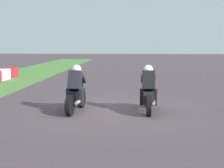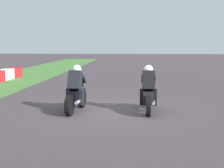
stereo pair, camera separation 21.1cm
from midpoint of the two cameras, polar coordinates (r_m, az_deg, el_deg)
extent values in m
plane|color=#473B41|center=(11.24, -0.40, -4.41)|extent=(120.00, 120.00, 0.00)
cube|color=white|center=(21.38, -18.38, 1.48)|extent=(1.44, 0.60, 0.64)
cube|color=red|center=(22.75, -17.03, 1.83)|extent=(1.44, 0.60, 0.64)
cylinder|color=black|center=(11.66, 5.50, -2.43)|extent=(0.64, 0.16, 0.64)
cylinder|color=black|center=(10.28, 5.63, -3.69)|extent=(0.64, 0.16, 0.64)
cube|color=black|center=(10.94, 5.57, -2.09)|extent=(1.11, 0.35, 0.40)
ellipsoid|color=black|center=(11.00, 5.58, -0.47)|extent=(0.49, 0.31, 0.24)
cube|color=red|center=(10.44, 5.62, -2.42)|extent=(0.06, 0.16, 0.08)
cylinder|color=#A5A5AD|center=(10.62, 6.46, -3.08)|extent=(0.42, 0.11, 0.10)
cube|color=black|center=(10.78, 5.61, 0.56)|extent=(0.49, 0.41, 0.66)
sphere|color=silver|center=(10.96, 5.61, 2.45)|extent=(0.31, 0.31, 0.30)
cube|color=slate|center=(11.39, 5.55, -0.01)|extent=(0.16, 0.26, 0.23)
cube|color=black|center=(10.82, 4.52, -2.18)|extent=(0.18, 0.14, 0.52)
cube|color=black|center=(10.83, 6.64, -2.20)|extent=(0.18, 0.14, 0.52)
cube|color=black|center=(11.15, 4.65, 0.88)|extent=(0.39, 0.11, 0.31)
cube|color=black|center=(11.16, 6.50, 0.87)|extent=(0.39, 0.11, 0.31)
cylinder|color=black|center=(11.69, -5.68, -2.41)|extent=(0.65, 0.21, 0.64)
cylinder|color=black|center=(10.37, -7.71, -3.63)|extent=(0.65, 0.21, 0.64)
cube|color=black|center=(11.00, -6.65, -2.06)|extent=(1.13, 0.44, 0.40)
ellipsoid|color=black|center=(11.05, -6.52, -0.44)|extent=(0.51, 0.35, 0.24)
cube|color=red|center=(10.51, -7.42, -2.37)|extent=(0.08, 0.17, 0.08)
cylinder|color=#A5A5AD|center=(10.64, -6.33, -3.06)|extent=(0.43, 0.15, 0.10)
cube|color=black|center=(10.84, -6.83, 0.58)|extent=(0.53, 0.45, 0.66)
sphere|color=silver|center=(11.01, -6.53, 2.46)|extent=(0.33, 0.33, 0.30)
cube|color=#5B8A53|center=(11.43, -5.97, 0.01)|extent=(0.18, 0.28, 0.23)
cube|color=black|center=(10.94, -7.83, -2.12)|extent=(0.19, 0.16, 0.52)
cube|color=black|center=(10.83, -5.81, -2.19)|extent=(0.19, 0.16, 0.52)
cube|color=black|center=(11.25, -7.17, 0.90)|extent=(0.39, 0.14, 0.31)
cube|color=black|center=(11.15, -5.40, 0.88)|extent=(0.39, 0.14, 0.31)
camera|label=1|loc=(0.11, -90.56, -0.07)|focal=54.25mm
camera|label=2|loc=(0.11, 89.44, 0.07)|focal=54.25mm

